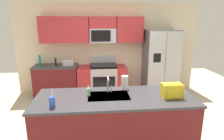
# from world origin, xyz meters

# --- Properties ---
(ground_plane) EXTENTS (9.00, 9.00, 0.00)m
(ground_plane) POSITION_xyz_m (0.00, 0.00, 0.00)
(ground_plane) COLOR beige
(ground_plane) RESTS_ON ground
(kitchen_wall_unit) EXTENTS (5.20, 0.43, 2.60)m
(kitchen_wall_unit) POSITION_xyz_m (-0.14, 2.08, 1.47)
(kitchen_wall_unit) COLOR beige
(kitchen_wall_unit) RESTS_ON ground
(back_counter) EXTENTS (1.18, 0.63, 0.90)m
(back_counter) POSITION_xyz_m (-1.47, 1.80, 0.45)
(back_counter) COLOR maroon
(back_counter) RESTS_ON ground
(range_oven) EXTENTS (1.36, 0.61, 1.10)m
(range_oven) POSITION_xyz_m (-0.19, 1.80, 0.44)
(range_oven) COLOR #B7BABF
(range_oven) RESTS_ON ground
(refrigerator) EXTENTS (0.90, 0.76, 1.85)m
(refrigerator) POSITION_xyz_m (1.46, 1.73, 0.93)
(refrigerator) COLOR #4C4F54
(refrigerator) RESTS_ON ground
(island_counter) EXTENTS (2.59, 0.98, 0.90)m
(island_counter) POSITION_xyz_m (-0.08, -0.54, 0.45)
(island_counter) COLOR maroon
(island_counter) RESTS_ON ground
(toaster) EXTENTS (0.28, 0.16, 0.18)m
(toaster) POSITION_xyz_m (-1.11, 1.75, 0.99)
(toaster) COLOR #B7BABF
(toaster) RESTS_ON back_counter
(pepper_mill) EXTENTS (0.05, 0.05, 0.21)m
(pepper_mill) POSITION_xyz_m (-1.46, 1.80, 1.00)
(pepper_mill) COLOR black
(pepper_mill) RESTS_ON back_counter
(bottle_teal) EXTENTS (0.06, 0.06, 0.28)m
(bottle_teal) POSITION_xyz_m (-1.89, 1.85, 1.04)
(bottle_teal) COLOR teal
(bottle_teal) RESTS_ON back_counter
(sink_faucet) EXTENTS (0.09, 0.21, 0.28)m
(sink_faucet) POSITION_xyz_m (-0.18, -0.35, 1.07)
(sink_faucet) COLOR #B7BABF
(sink_faucet) RESTS_ON island_counter
(drink_cup_blue) EXTENTS (0.08, 0.08, 0.28)m
(drink_cup_blue) POSITION_xyz_m (-1.01, -0.85, 0.98)
(drink_cup_blue) COLOR blue
(drink_cup_blue) RESTS_ON island_counter
(soap_dispenser) EXTENTS (0.06, 0.06, 0.17)m
(soap_dispenser) POSITION_xyz_m (-0.51, -0.46, 0.97)
(soap_dispenser) COLOR #A5D8B2
(soap_dispenser) RESTS_ON island_counter
(paper_towel_roll) EXTENTS (0.12, 0.12, 0.24)m
(paper_towel_roll) POSITION_xyz_m (0.13, -0.18, 1.02)
(paper_towel_roll) COLOR white
(paper_towel_roll) RESTS_ON island_counter
(backpack) EXTENTS (0.32, 0.22, 0.23)m
(backpack) POSITION_xyz_m (0.83, -0.64, 1.02)
(backpack) COLOR yellow
(backpack) RESTS_ON island_counter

